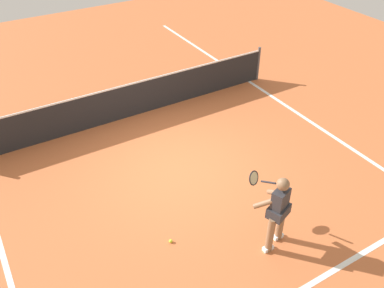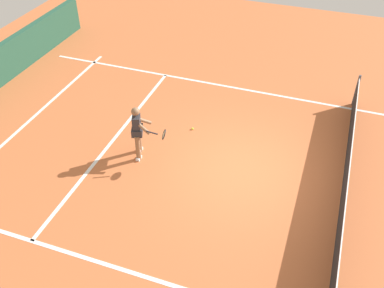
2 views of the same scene
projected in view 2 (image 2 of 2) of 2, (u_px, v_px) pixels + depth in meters
name	position (u px, v px, depth m)	size (l,w,h in m)	color
ground_plane	(243.00, 169.00, 11.57)	(23.87, 23.87, 0.00)	#C66638
baseline_marking	(30.00, 120.00, 13.32)	(8.81, 0.10, 0.01)	white
service_line_marking	(114.00, 139.00, 12.57)	(7.81, 0.10, 0.01)	white
sideline_left_marking	(273.00, 95.00, 14.45)	(0.10, 16.36, 0.01)	white
court_net	(346.00, 177.00, 10.60)	(8.49, 0.08, 1.04)	#4C4C51
tennis_player	(138.00, 130.00, 11.49)	(0.66, 1.10, 1.55)	#8C6647
tennis_ball_mid	(193.00, 129.00, 12.92)	(0.07, 0.07, 0.07)	#D1E533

